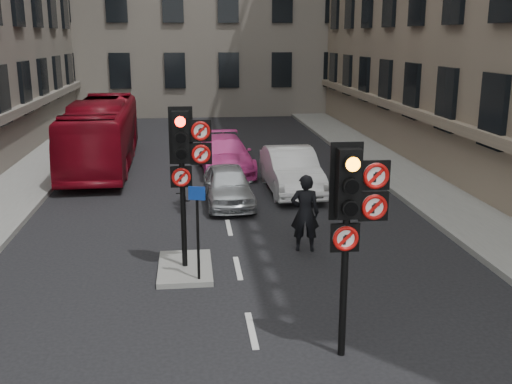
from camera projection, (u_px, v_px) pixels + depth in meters
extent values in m
cube|color=gray|center=(2.00, 195.00, 19.62)|extent=(3.00, 50.00, 0.16)
cube|color=gray|center=(424.00, 183.00, 21.18)|extent=(3.00, 50.00, 0.16)
cube|color=gray|center=(185.00, 268.00, 13.55)|extent=(1.20, 2.00, 0.12)
cylinder|color=black|center=(344.00, 288.00, 9.70)|extent=(0.12, 0.12, 2.40)
cube|color=black|center=(348.00, 183.00, 9.25)|extent=(0.36, 0.28, 1.10)
cube|color=black|center=(346.00, 181.00, 9.38)|extent=(0.52, 0.03, 1.25)
cylinder|color=orange|center=(353.00, 164.00, 8.93)|extent=(0.22, 0.01, 0.22)
cylinder|color=black|center=(352.00, 187.00, 9.02)|extent=(0.22, 0.01, 0.22)
cylinder|color=black|center=(351.00, 209.00, 9.11)|extent=(0.22, 0.01, 0.22)
cube|color=black|center=(375.00, 175.00, 9.25)|extent=(0.47, 0.05, 0.47)
cylinder|color=white|center=(376.00, 176.00, 9.21)|extent=(0.41, 0.02, 0.41)
torus|color=#BF0C0A|center=(376.00, 176.00, 9.19)|extent=(0.41, 0.06, 0.41)
cube|color=#BF0C0A|center=(376.00, 176.00, 9.19)|extent=(0.25, 0.01, 0.25)
cube|color=black|center=(373.00, 206.00, 9.37)|extent=(0.47, 0.05, 0.47)
cylinder|color=white|center=(374.00, 207.00, 9.34)|extent=(0.41, 0.02, 0.41)
torus|color=#BF0C0A|center=(375.00, 207.00, 9.32)|extent=(0.41, 0.06, 0.41)
cube|color=#BF0C0A|center=(375.00, 207.00, 9.32)|extent=(0.25, 0.01, 0.25)
cube|color=black|center=(345.00, 238.00, 9.45)|extent=(0.47, 0.05, 0.47)
cylinder|color=white|center=(346.00, 238.00, 9.42)|extent=(0.41, 0.02, 0.41)
torus|color=#BF0C0A|center=(346.00, 239.00, 9.40)|extent=(0.41, 0.06, 0.41)
cube|color=#BF0C0A|center=(346.00, 239.00, 9.40)|extent=(0.25, 0.01, 0.25)
cylinder|color=black|center=(183.00, 215.00, 13.23)|extent=(0.12, 0.12, 2.40)
cube|color=black|center=(181.00, 136.00, 12.78)|extent=(0.36, 0.28, 1.10)
cube|color=black|center=(181.00, 135.00, 12.91)|extent=(0.52, 0.03, 1.25)
cylinder|color=#FF1407|center=(180.00, 122.00, 12.46)|extent=(0.22, 0.02, 0.22)
cylinder|color=black|center=(181.00, 138.00, 12.55)|extent=(0.22, 0.02, 0.22)
cylinder|color=black|center=(181.00, 155.00, 12.64)|extent=(0.22, 0.02, 0.22)
cube|color=black|center=(200.00, 131.00, 12.78)|extent=(0.47, 0.05, 0.47)
cylinder|color=white|center=(200.00, 131.00, 12.74)|extent=(0.41, 0.02, 0.41)
torus|color=#BF0C0A|center=(201.00, 131.00, 12.73)|extent=(0.41, 0.06, 0.41)
cube|color=#BF0C0A|center=(201.00, 131.00, 12.72)|extent=(0.25, 0.02, 0.25)
cube|color=black|center=(201.00, 154.00, 12.91)|extent=(0.47, 0.05, 0.47)
cylinder|color=white|center=(201.00, 154.00, 12.87)|extent=(0.41, 0.02, 0.41)
torus|color=#BF0C0A|center=(201.00, 154.00, 12.85)|extent=(0.41, 0.06, 0.41)
cube|color=#BF0C0A|center=(201.00, 154.00, 12.85)|extent=(0.25, 0.02, 0.25)
cube|color=black|center=(181.00, 177.00, 12.99)|extent=(0.47, 0.05, 0.47)
cylinder|color=white|center=(181.00, 177.00, 12.95)|extent=(0.41, 0.02, 0.41)
torus|color=#BF0C0A|center=(181.00, 177.00, 12.93)|extent=(0.41, 0.06, 0.41)
cube|color=#BF0C0A|center=(181.00, 177.00, 12.93)|extent=(0.25, 0.02, 0.25)
imported|color=#AFB3B7|center=(228.00, 185.00, 18.74)|extent=(1.58, 3.66, 1.23)
imported|color=white|center=(291.00, 170.00, 20.24)|extent=(1.66, 4.51, 1.47)
imported|color=#E2429D|center=(225.00, 155.00, 23.19)|extent=(2.24, 4.80, 1.36)
imported|color=maroon|center=(102.00, 134.00, 23.90)|extent=(2.49, 9.68, 2.68)
imported|color=black|center=(183.00, 192.00, 18.40)|extent=(0.47, 1.61, 0.96)
imported|color=black|center=(305.00, 213.00, 14.60)|extent=(0.77, 0.58, 1.93)
cylinder|color=black|center=(198.00, 234.00, 12.54)|extent=(0.06, 0.06, 2.01)
cube|color=navy|center=(197.00, 193.00, 12.26)|extent=(0.35, 0.13, 0.28)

